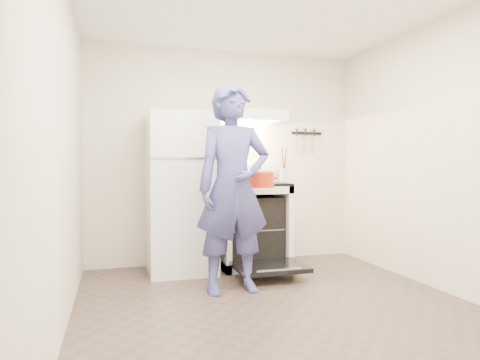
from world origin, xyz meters
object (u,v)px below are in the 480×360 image
at_px(tea_kettle, 227,171).
at_px(person, 233,188).
at_px(stove_body, 252,226).
at_px(dutch_oven, 259,180).
at_px(refrigerator, 181,193).

distance_m(tea_kettle, person, 1.10).
height_order(stove_body, dutch_oven, dutch_oven).
bearing_deg(refrigerator, dutch_oven, -42.13).
xyz_separation_m(refrigerator, tea_kettle, (0.57, 0.20, 0.24)).
bearing_deg(tea_kettle, person, -101.74).
xyz_separation_m(stove_body, dutch_oven, (-0.13, -0.64, 0.54)).
bearing_deg(refrigerator, tea_kettle, 19.32).
bearing_deg(stove_body, person, -117.46).
bearing_deg(person, stove_body, 59.57).
xyz_separation_m(refrigerator, dutch_oven, (0.68, -0.61, 0.15)).
bearing_deg(person, refrigerator, 108.66).
distance_m(stove_body, tea_kettle, 0.70).
xyz_separation_m(refrigerator, stove_body, (0.81, 0.02, -0.39)).
xyz_separation_m(tea_kettle, person, (-0.22, -1.07, -0.15)).
height_order(tea_kettle, person, person).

